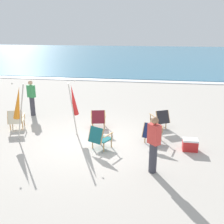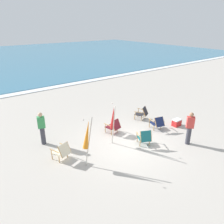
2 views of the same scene
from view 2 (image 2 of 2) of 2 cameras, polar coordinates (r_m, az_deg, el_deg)
The scene contains 12 objects.
ground_plane at distance 10.73m, azimuth 4.41°, elevation -8.18°, with size 80.00×80.00×0.00m, color #B2AAA0.
surf_band at distance 20.10m, azimuth -18.05°, elevation 5.71°, with size 80.00×1.10×0.06m, color white.
beach_chair_far_center at distance 9.57m, azimuth -13.00°, elevation -9.89°, with size 0.77×0.85×0.81m.
beach_chair_back_right at distance 11.43m, azimuth 0.39°, elevation -3.63°, with size 0.71×0.82×0.80m.
beach_chair_front_right at distance 10.46m, azimuth 8.50°, elevation -6.50°, with size 0.81×0.85×0.82m.
beach_chair_mid_center at distance 13.17m, azimuth 7.86°, elevation -0.19°, with size 0.84×0.90×0.80m.
beach_chair_back_left at distance 12.06m, azimuth 11.74°, elevation -2.71°, with size 0.75×0.89×0.77m.
umbrella_furled_red at distance 10.01m, azimuth 0.28°, elevation -1.64°, with size 0.34×0.53×2.09m.
umbrella_furled_orange at distance 8.62m, azimuth -6.52°, elevation -6.02°, with size 0.52×0.25×2.09m.
person_near_chairs at distance 10.91m, azimuth 19.60°, elevation -3.98°, with size 0.38×0.38×1.63m.
person_by_waterline at distance 10.79m, azimuth -17.84°, elevation -4.03°, with size 0.39×0.30×1.63m.
cooler_box at distance 12.86m, azimuth 16.53°, elevation -2.63°, with size 0.49×0.35×0.40m.
Camera 2 is at (-6.25, -6.80, 5.46)m, focal length 35.00 mm.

